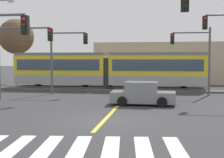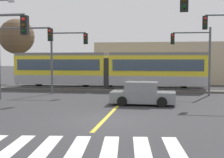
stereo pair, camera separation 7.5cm
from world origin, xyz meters
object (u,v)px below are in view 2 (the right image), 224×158
object	(u,v)px
traffic_light_mid_left	(18,48)
sedan_crossing	(143,94)
traffic_light_far_right	(196,51)
bare_tree_far_west	(17,37)
traffic_light_far_left	(64,51)
light_rail_tram	(108,69)

from	to	relation	value
traffic_light_mid_left	sedan_crossing	bearing A→B (deg)	-5.88
traffic_light_far_right	bare_tree_far_west	world-z (taller)	bare_tree_far_west
traffic_light_mid_left	traffic_light_far_right	size ratio (longest dim) A/B	1.02
traffic_light_far_left	traffic_light_far_right	size ratio (longest dim) A/B	0.99
traffic_light_far_left	traffic_light_mid_left	xyz separation A→B (m)	(-2.20, -4.05, 0.12)
traffic_light_mid_left	traffic_light_far_right	xyz separation A→B (m)	(13.11, 5.07, -0.12)
traffic_light_far_left	traffic_light_far_right	bearing A→B (deg)	5.35
light_rail_tram	traffic_light_far_right	distance (m)	8.84
sedan_crossing	traffic_light_far_right	bearing A→B (deg)	56.86
bare_tree_far_west	sedan_crossing	bearing A→B (deg)	-40.92
light_rail_tram	sedan_crossing	size ratio (longest dim) A/B	4.38
light_rail_tram	bare_tree_far_west	bearing A→B (deg)	161.77
traffic_light_far_left	traffic_light_mid_left	bearing A→B (deg)	-118.57
light_rail_tram	traffic_light_mid_left	size ratio (longest dim) A/B	3.24
light_rail_tram	bare_tree_far_west	xyz separation A→B (m)	(-11.38, 3.75, 3.49)
traffic_light_far_left	light_rail_tram	bearing A→B (deg)	56.90
light_rail_tram	bare_tree_far_west	distance (m)	12.48
traffic_light_far_right	bare_tree_far_west	bearing A→B (deg)	159.25
traffic_light_far_left	bare_tree_far_west	size ratio (longest dim) A/B	0.73
bare_tree_far_west	traffic_light_far_right	bearing A→B (deg)	-20.75
traffic_light_mid_left	bare_tree_far_west	size ratio (longest dim) A/B	0.75
light_rail_tram	bare_tree_far_west	world-z (taller)	bare_tree_far_west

